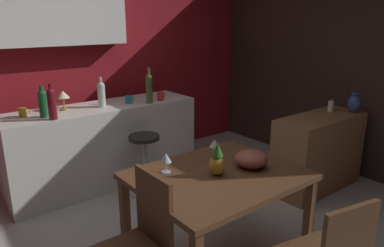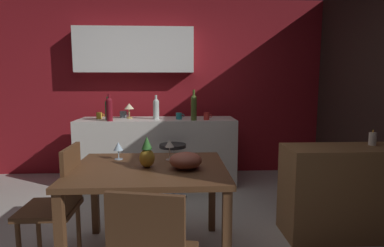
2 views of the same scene
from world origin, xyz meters
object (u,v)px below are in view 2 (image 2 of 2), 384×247
at_px(sideboard_cabinet, 345,191).
at_px(wine_bottle_clear, 156,108).
at_px(pineapple_centerpiece, 147,154).
at_px(cup_slate, 123,114).
at_px(wine_glass_left, 118,147).
at_px(pillar_candle_tall, 373,139).
at_px(fruit_bowl, 186,160).
at_px(dining_table, 149,178).
at_px(wine_bottle_olive, 194,107).
at_px(cup_mustard, 99,116).
at_px(wine_bottle_ruby, 109,108).
at_px(wine_glass_right, 170,144).
at_px(cup_red, 207,116).
at_px(chair_near_window, 58,201).
at_px(cup_teal, 179,116).
at_px(counter_lamp, 129,107).
at_px(bar_stool, 173,169).
at_px(wine_bottle_green, 108,109).

xyz_separation_m(sideboard_cabinet, wine_bottle_clear, (-1.79, 1.51, 0.64)).
xyz_separation_m(pineapple_centerpiece, cup_slate, (-0.51, 2.00, 0.10)).
height_order(sideboard_cabinet, wine_glass_left, wine_glass_left).
bearing_deg(pillar_candle_tall, fruit_bowl, -166.80).
height_order(wine_glass_left, fruit_bowl, wine_glass_left).
bearing_deg(wine_bottle_clear, wine_glass_left, -98.15).
bearing_deg(pillar_candle_tall, sideboard_cabinet, -166.42).
bearing_deg(dining_table, wine_bottle_olive, 75.03).
height_order(wine_bottle_olive, cup_mustard, wine_bottle_olive).
bearing_deg(sideboard_cabinet, wine_bottle_ruby, 150.70).
bearing_deg(wine_bottle_clear, fruit_bowl, -79.66).
bearing_deg(wine_bottle_ruby, dining_table, -68.49).
bearing_deg(wine_glass_right, fruit_bowl, -64.90).
relative_size(dining_table, wine_bottle_clear, 3.67).
relative_size(dining_table, cup_red, 10.70).
relative_size(wine_glass_right, cup_slate, 1.33).
bearing_deg(fruit_bowl, wine_glass_right, 115.10).
xyz_separation_m(chair_near_window, cup_slate, (0.16, 2.04, 0.45)).
bearing_deg(cup_mustard, cup_red, -8.73).
bearing_deg(fruit_bowl, dining_table, 168.15).
bearing_deg(cup_teal, dining_table, -97.98).
bearing_deg(counter_lamp, sideboard_cabinet, -36.87).
distance_m(fruit_bowl, wine_bottle_clear, 1.90).
relative_size(cup_slate, cup_teal, 1.13).
distance_m(bar_stool, cup_mustard, 1.29).
height_order(dining_table, bar_stool, dining_table).
height_order(wine_bottle_olive, cup_teal, wine_bottle_olive).
xyz_separation_m(wine_bottle_green, counter_lamp, (0.25, 0.16, 0.00)).
height_order(bar_stool, wine_glass_left, wine_glass_left).
relative_size(dining_table, pillar_candle_tall, 8.31).
relative_size(cup_mustard, pillar_candle_tall, 0.76).
relative_size(wine_glass_right, wine_bottle_ruby, 0.50).
relative_size(sideboard_cabinet, cup_teal, 9.65).
height_order(wine_glass_left, pillar_candle_tall, pillar_candle_tall).
bearing_deg(bar_stool, wine_glass_left, -112.59).
distance_m(bar_stool, counter_lamp, 1.09).
distance_m(wine_bottle_ruby, cup_teal, 0.90).
distance_m(cup_slate, counter_lamp, 0.17).
xyz_separation_m(dining_table, pillar_candle_tall, (1.99, 0.34, 0.23)).
bearing_deg(wine_glass_left, sideboard_cabinet, 0.85).
distance_m(wine_bottle_green, cup_slate, 0.31).
bearing_deg(cup_slate, pineapple_centerpiece, -75.66).
distance_m(fruit_bowl, cup_mustard, 2.24).
bearing_deg(pineapple_centerpiece, cup_slate, 104.34).
relative_size(wine_glass_right, pineapple_centerpiece, 0.71).
bearing_deg(dining_table, wine_bottle_green, 111.21).
distance_m(bar_stool, wine_bottle_olive, 0.84).
xyz_separation_m(wine_bottle_clear, cup_slate, (-0.47, 0.20, -0.10)).
xyz_separation_m(wine_glass_left, pineapple_centerpiece, (0.26, -0.26, -0.01)).
relative_size(wine_bottle_olive, pillar_candle_tall, 2.79).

